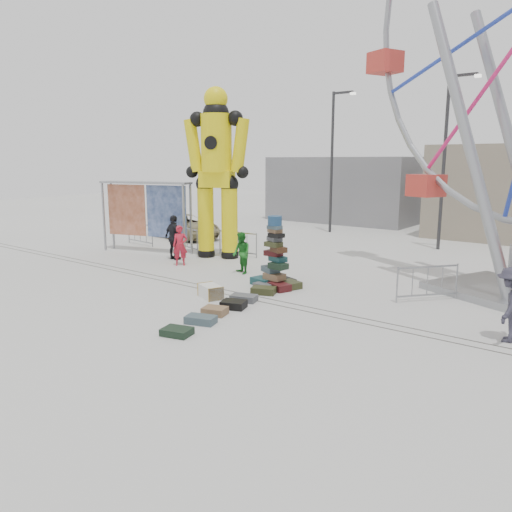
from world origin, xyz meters
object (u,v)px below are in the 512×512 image
Objects in this scene: lamp_post_right at (447,154)px; suitcase_tower at (275,267)px; crash_test_dummy at (217,167)px; parked_suv at (185,226)px; barricade_wheel_back at (510,263)px; pedestrian_grey at (510,304)px; barricade_dummy_a at (140,234)px; barricade_dummy_b at (187,239)px; pedestrian_red at (180,245)px; barricade_dummy_c at (238,244)px; pedestrian_black at (174,238)px; lamp_post_left at (333,155)px; barricade_wheel_front at (427,283)px; banner_scaffold at (146,199)px; steamer_trunk at (211,291)px; pedestrian_green at (241,253)px.

lamp_post_right reaches higher than suitcase_tower.
crash_test_dummy is 6.82m from parked_suv.
pedestrian_grey is (1.31, -6.99, 0.34)m from barricade_wheel_back.
lamp_post_right reaches higher than barricade_dummy_a.
lamp_post_right is 13.75m from parked_suv.
pedestrian_red is (2.21, -2.58, 0.26)m from barricade_dummy_b.
crash_test_dummy is 3.48m from barricade_dummy_c.
lamp_post_right is 4.19× the size of pedestrian_black.
lamp_post_right reaches higher than pedestrian_black.
pedestrian_grey is (12.20, -13.50, -3.59)m from lamp_post_left.
parked_suv is at bearing 90.08° from pedestrian_red.
pedestrian_black is at bearing -16.31° from barricade_dummy_a.
barricade_dummy_b is at bearing 121.11° from barricade_wheel_front.
banner_scaffold is 15.99m from pedestrian_grey.
suitcase_tower is at bearing 94.24° from steamer_trunk.
pedestrian_red is (5.22, -2.26, 0.26)m from barricade_dummy_a.
crash_test_dummy is at bearing -108.71° from pedestrian_grey.
crash_test_dummy is at bearing 165.97° from suitcase_tower.
parked_suv is at bearing 128.60° from crash_test_dummy.
banner_scaffold reaches higher than pedestrian_green.
barricade_dummy_c is 3.03m from pedestrian_red.
steamer_trunk is at bearing -82.14° from pedestrian_grey.
barricade_dummy_b is 15.13m from pedestrian_grey.
pedestrian_black is at bearing -41.15° from barricade_dummy_b.
barricade_dummy_c is 1.24× the size of pedestrian_red.
barricade_dummy_b is 13.63m from barricade_wheel_back.
pedestrian_red reaches higher than barricade_dummy_a.
steamer_trunk is 0.19× the size of parked_suv.
pedestrian_green reaches higher than barricade_wheel_front.
barricade_wheel_front is at bearing -0.63° from barricade_dummy_a.
barricade_wheel_back is (10.89, -6.51, -3.93)m from lamp_post_left.
barricade_wheel_back is at bearing 74.03° from steamer_trunk.
barricade_dummy_c is 9.38m from barricade_wheel_front.
pedestrian_green is at bearing -113.57° from lamp_post_right.
lamp_post_left is 12.66m from pedestrian_red.
barricade_dummy_b and barricade_dummy_c have the same top height.
steamer_trunk is 6.60m from barricade_wheel_front.
barricade_dummy_c is (-4.52, 3.49, -0.12)m from suitcase_tower.
barricade_wheel_back is 16.15m from parked_suv.
steamer_trunk is 0.43× the size of barricade_wheel_back.
lamp_post_right is 11.29m from pedestrian_green.
pedestrian_green reaches higher than barricade_wheel_back.
barricade_dummy_b and barricade_wheel_front have the same top height.
banner_scaffold is at bearing -85.31° from barricade_wheel_back.
pedestrian_black is at bearing -128.73° from barricade_dummy_c.
lamp_post_right is 12.67m from barricade_dummy_b.
pedestrian_grey is at bearing -37.06° from crash_test_dummy.
pedestrian_green is (-1.38, 3.21, 0.58)m from steamer_trunk.
pedestrian_red is (-4.29, 2.87, 0.61)m from steamer_trunk.
pedestrian_green is at bearing -179.31° from pedestrian_black.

